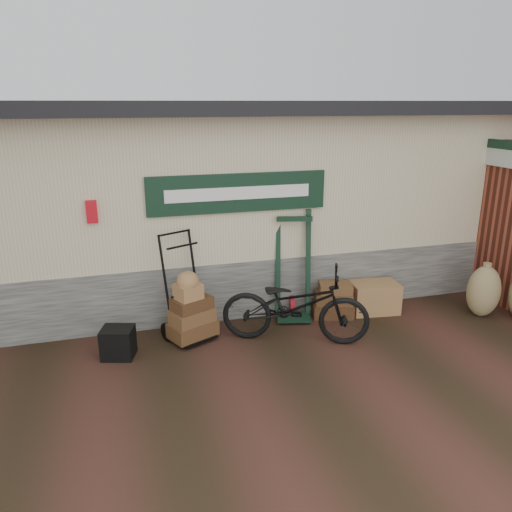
% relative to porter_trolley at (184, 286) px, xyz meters
% --- Properties ---
extents(ground, '(80.00, 80.00, 0.00)m').
position_rel_porter_trolley_xyz_m(ground, '(1.17, -0.62, -0.76)').
color(ground, black).
rests_on(ground, ground).
extents(station_building, '(14.40, 4.10, 3.20)m').
position_rel_porter_trolley_xyz_m(station_building, '(1.17, 2.12, 0.85)').
color(station_building, '#4C4C47').
rests_on(station_building, ground).
extents(brick_outbuilding, '(1.71, 4.51, 2.62)m').
position_rel_porter_trolley_xyz_m(brick_outbuilding, '(5.87, 0.57, 0.54)').
color(brick_outbuilding, maroon).
rests_on(brick_outbuilding, ground).
extents(porter_trolley, '(0.93, 0.84, 1.53)m').
position_rel_porter_trolley_xyz_m(porter_trolley, '(0.00, 0.00, 0.00)').
color(porter_trolley, black).
rests_on(porter_trolley, ground).
extents(green_barrow, '(0.70, 0.64, 1.65)m').
position_rel_porter_trolley_xyz_m(green_barrow, '(1.69, 0.23, 0.06)').
color(green_barrow, black).
rests_on(green_barrow, ground).
extents(suitcase_stack, '(0.70, 0.54, 0.54)m').
position_rel_porter_trolley_xyz_m(suitcase_stack, '(2.29, 0.07, -0.49)').
color(suitcase_stack, '#3E2413').
rests_on(suitcase_stack, ground).
extents(wicker_hamper, '(0.79, 0.57, 0.48)m').
position_rel_porter_trolley_xyz_m(wicker_hamper, '(2.99, 0.05, -0.52)').
color(wicker_hamper, olive).
rests_on(wicker_hamper, ground).
extents(black_trunk, '(0.48, 0.44, 0.40)m').
position_rel_porter_trolley_xyz_m(black_trunk, '(-0.93, -0.35, -0.56)').
color(black_trunk, black).
rests_on(black_trunk, ground).
extents(bicycle, '(1.46, 2.13, 1.17)m').
position_rel_porter_trolley_xyz_m(bicycle, '(1.43, -0.56, -0.18)').
color(bicycle, black).
rests_on(bicycle, ground).
extents(burlap_sack_left, '(0.60, 0.54, 0.81)m').
position_rel_porter_trolley_xyz_m(burlap_sack_left, '(4.51, -0.58, -0.36)').
color(burlap_sack_left, olive).
rests_on(burlap_sack_left, ground).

